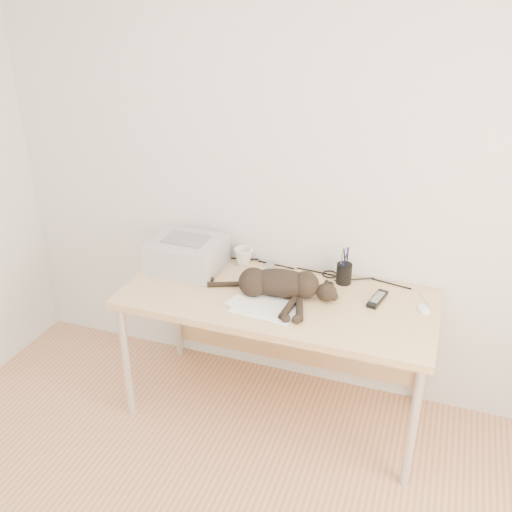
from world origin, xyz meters
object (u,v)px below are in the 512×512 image
at_px(desk, 282,310).
at_px(printer, 187,254).
at_px(mug, 243,257).
at_px(cat, 277,285).
at_px(pen_cup, 344,273).
at_px(mouse, 424,307).

distance_m(desk, printer, 0.61).
height_order(desk, mug, mug).
height_order(cat, mug, cat).
relative_size(printer, mug, 3.72).
xyz_separation_m(printer, mug, (0.28, 0.15, -0.04)).
bearing_deg(mug, pen_cup, -2.37).
relative_size(mug, mouse, 1.05).
xyz_separation_m(mug, pen_cup, (0.58, -0.02, 0.01)).
bearing_deg(desk, mug, 147.10).
distance_m(printer, pen_cup, 0.87).
bearing_deg(desk, mouse, 1.79).
relative_size(desk, pen_cup, 7.65).
xyz_separation_m(desk, printer, (-0.57, 0.04, 0.22)).
bearing_deg(printer, desk, -4.32).
xyz_separation_m(printer, cat, (0.57, -0.13, -0.02)).
bearing_deg(pen_cup, cat, -138.95).
bearing_deg(cat, printer, 159.00).
height_order(printer, mouse, printer).
bearing_deg(pen_cup, desk, -150.34).
height_order(mug, pen_cup, pen_cup).
distance_m(desk, cat, 0.22).
xyz_separation_m(pen_cup, mouse, (0.43, -0.14, -0.04)).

